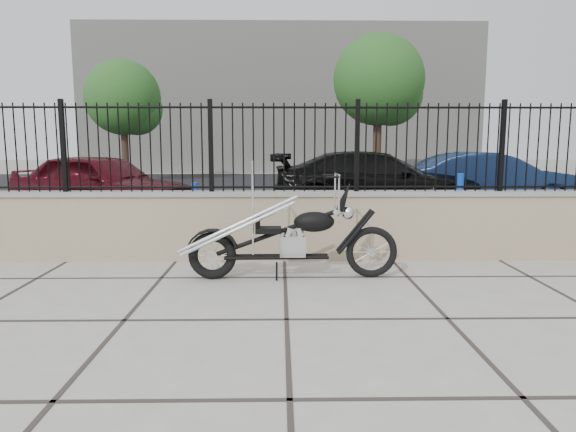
# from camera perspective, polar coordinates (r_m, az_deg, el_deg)

# --- Properties ---
(ground_plane) EXTENTS (90.00, 90.00, 0.00)m
(ground_plane) POSITION_cam_1_polar(r_m,az_deg,el_deg) (4.85, -0.16, -11.45)
(ground_plane) COLOR #99968E
(ground_plane) RESTS_ON ground
(parking_lot) EXTENTS (30.00, 30.00, 0.00)m
(parking_lot) POSITION_cam_1_polar(r_m,az_deg,el_deg) (17.14, -0.71, 2.70)
(parking_lot) COLOR black
(parking_lot) RESTS_ON ground
(retaining_wall) EXTENTS (14.00, 0.36, 0.96)m
(retaining_wall) POSITION_cam_1_polar(r_m,az_deg,el_deg) (7.16, -0.43, -1.07)
(retaining_wall) COLOR gray
(retaining_wall) RESTS_ON ground_plane
(iron_fence) EXTENTS (14.00, 0.08, 1.20)m
(iron_fence) POSITION_cam_1_polar(r_m,az_deg,el_deg) (7.07, -0.43, 7.61)
(iron_fence) COLOR black
(iron_fence) RESTS_ON retaining_wall
(background_building) EXTENTS (22.00, 6.00, 8.00)m
(background_building) POSITION_cam_1_polar(r_m,az_deg,el_deg) (31.16, -0.82, 12.52)
(background_building) COLOR beige
(background_building) RESTS_ON ground_plane
(chopper_motorcycle) EXTENTS (2.41, 0.47, 1.44)m
(chopper_motorcycle) POSITION_cam_1_polar(r_m,az_deg,el_deg) (6.10, 0.05, -0.40)
(chopper_motorcycle) COLOR black
(chopper_motorcycle) RESTS_ON ground_plane
(car_red) EXTENTS (4.51, 3.20, 1.42)m
(car_red) POSITION_cam_1_polar(r_m,az_deg,el_deg) (11.99, -20.05, 3.28)
(car_red) COLOR #460A12
(car_red) RESTS_ON parking_lot
(car_black) EXTENTS (5.10, 2.53, 1.43)m
(car_black) POSITION_cam_1_polar(r_m,az_deg,el_deg) (12.31, 9.90, 3.77)
(car_black) COLOR black
(car_black) RESTS_ON parking_lot
(car_blue) EXTENTS (4.28, 1.57, 1.40)m
(car_blue) POSITION_cam_1_polar(r_m,az_deg,el_deg) (13.46, 21.36, 3.64)
(car_blue) COLOR #11203F
(car_blue) RESTS_ON parking_lot
(bollard_a) EXTENTS (0.11, 0.11, 0.91)m
(bollard_a) POSITION_cam_1_polar(r_m,az_deg,el_deg) (9.47, -10.27, 0.92)
(bollard_a) COLOR blue
(bollard_a) RESTS_ON ground_plane
(bollard_b) EXTENTS (0.16, 0.16, 1.06)m
(bollard_b) POSITION_cam_1_polar(r_m,az_deg,el_deg) (10.12, 18.51, 1.51)
(bollard_b) COLOR #0C1FB8
(bollard_b) RESTS_ON ground_plane
(tree_left) EXTENTS (3.02, 3.02, 5.10)m
(tree_left) POSITION_cam_1_polar(r_m,az_deg,el_deg) (22.28, -17.91, 12.77)
(tree_left) COLOR #382619
(tree_left) RESTS_ON ground_plane
(tree_right) EXTENTS (3.60, 3.60, 6.08)m
(tree_right) POSITION_cam_1_polar(r_m,az_deg,el_deg) (21.36, 10.04, 15.10)
(tree_right) COLOR #382619
(tree_right) RESTS_ON ground_plane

